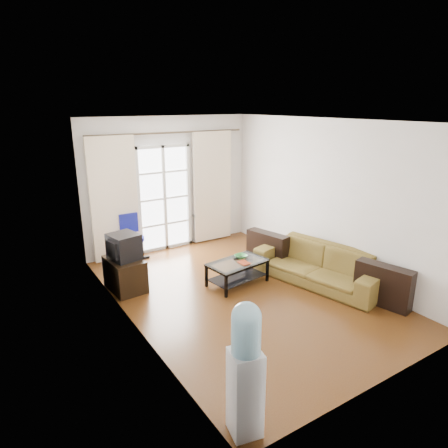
{
  "coord_description": "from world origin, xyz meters",
  "views": [
    {
      "loc": [
        -3.37,
        -4.78,
        2.95
      ],
      "look_at": [
        -0.11,
        0.35,
        1.09
      ],
      "focal_mm": 32.0,
      "sensor_mm": 36.0,
      "label": 1
    }
  ],
  "objects_px": {
    "crt_tv": "(123,247)",
    "water_cooler": "(246,368)",
    "tv_stand": "(125,274)",
    "task_chair": "(133,247)",
    "sofa": "(319,265)",
    "coffee_table": "(237,270)"
  },
  "relations": [
    {
      "from": "crt_tv",
      "to": "water_cooler",
      "type": "relative_size",
      "value": 0.4
    },
    {
      "from": "tv_stand",
      "to": "task_chair",
      "type": "distance_m",
      "value": 1.25
    },
    {
      "from": "sofa",
      "to": "coffee_table",
      "type": "relative_size",
      "value": 2.21
    },
    {
      "from": "tv_stand",
      "to": "task_chair",
      "type": "bearing_deg",
      "value": 60.0
    },
    {
      "from": "coffee_table",
      "to": "crt_tv",
      "type": "distance_m",
      "value": 1.91
    },
    {
      "from": "task_chair",
      "to": "water_cooler",
      "type": "bearing_deg",
      "value": -94.69
    },
    {
      "from": "sofa",
      "to": "crt_tv",
      "type": "xyz_separation_m",
      "value": [
        -2.85,
        1.51,
        0.42
      ]
    },
    {
      "from": "coffee_table",
      "to": "task_chair",
      "type": "distance_m",
      "value": 2.24
    },
    {
      "from": "crt_tv",
      "to": "water_cooler",
      "type": "xyz_separation_m",
      "value": [
        -0.07,
        -3.48,
        -0.04
      ]
    },
    {
      "from": "sofa",
      "to": "task_chair",
      "type": "height_order",
      "value": "task_chair"
    },
    {
      "from": "sofa",
      "to": "crt_tv",
      "type": "bearing_deg",
      "value": -130.98
    },
    {
      "from": "sofa",
      "to": "crt_tv",
      "type": "height_order",
      "value": "crt_tv"
    },
    {
      "from": "sofa",
      "to": "water_cooler",
      "type": "height_order",
      "value": "water_cooler"
    },
    {
      "from": "tv_stand",
      "to": "crt_tv",
      "type": "relative_size",
      "value": 1.37
    },
    {
      "from": "tv_stand",
      "to": "task_chair",
      "type": "xyz_separation_m",
      "value": [
        0.55,
        1.13,
        0.0
      ]
    },
    {
      "from": "sofa",
      "to": "coffee_table",
      "type": "distance_m",
      "value": 1.38
    },
    {
      "from": "water_cooler",
      "to": "coffee_table",
      "type": "bearing_deg",
      "value": 69.31
    },
    {
      "from": "tv_stand",
      "to": "sofa",
      "type": "bearing_deg",
      "value": -32.01
    },
    {
      "from": "sofa",
      "to": "water_cooler",
      "type": "relative_size",
      "value": 1.74
    },
    {
      "from": "sofa",
      "to": "crt_tv",
      "type": "relative_size",
      "value": 4.41
    },
    {
      "from": "sofa",
      "to": "task_chair",
      "type": "relative_size",
      "value": 2.58
    },
    {
      "from": "task_chair",
      "to": "coffee_table",
      "type": "bearing_deg",
      "value": -57.27
    }
  ]
}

